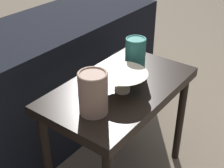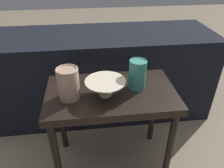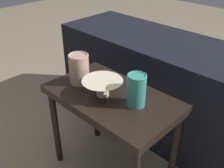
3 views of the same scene
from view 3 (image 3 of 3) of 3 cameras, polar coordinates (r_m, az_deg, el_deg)
name	(u,v)px [view 3 (image 3 of 3)]	position (r m, az deg, el deg)	size (l,w,h in m)	color
table	(112,107)	(1.30, -0.09, -5.09)	(0.65, 0.38, 0.53)	black
couch_backdrop	(170,90)	(1.73, 12.51, -1.22)	(1.58, 0.50, 0.63)	black
bowl	(102,86)	(1.23, -2.08, -0.54)	(0.19, 0.19, 0.08)	beige
vase_textured_left	(79,68)	(1.33, -7.18, 3.38)	(0.10, 0.10, 0.16)	tan
vase_colorful_right	(136,90)	(1.15, 5.30, -1.27)	(0.09, 0.09, 0.15)	teal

